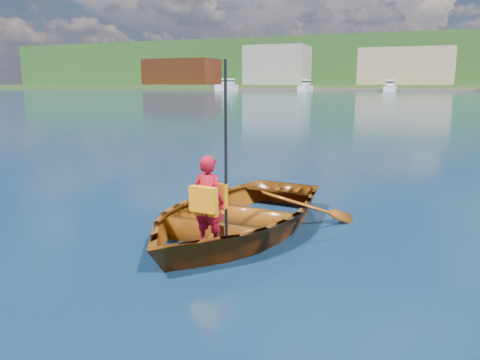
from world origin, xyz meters
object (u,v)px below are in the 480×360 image
child_paddler (209,200)px  dock (461,90)px  marina_yachts (438,87)px  rowboat (234,214)px

child_paddler → dock: child_paddler is taller
child_paddler → dock: (12.21, 149.28, -0.27)m
marina_yachts → child_paddler: bearing=-92.3°
dock → marina_yachts: size_ratio=1.14×
rowboat → dock: bearing=85.3°
child_paddler → dock: size_ratio=0.01×
rowboat → marina_yachts: bearing=87.7°
rowboat → child_paddler: size_ratio=1.89×
rowboat → dock: dock is taller
rowboat → child_paddler: child_paddler is taller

